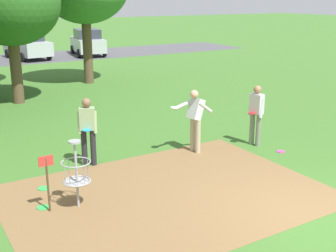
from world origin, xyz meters
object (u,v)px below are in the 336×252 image
object	(u,v)px
disc_golf_basket	(73,172)
frisbee_mid_grass	(43,207)
frisbee_near_basket	(44,188)
parked_car_center_left	(27,45)
player_waiting_left	(195,117)
tree_mid_left	(10,3)
parked_car_center_right	(88,42)
player_throwing	(88,128)
frisbee_far_left	(281,151)
player_foreground_watching	(256,112)

from	to	relation	value
disc_golf_basket	frisbee_mid_grass	distance (m)	0.98
frisbee_near_basket	parked_car_center_left	distance (m)	22.12
player_waiting_left	parked_car_center_left	world-z (taller)	parked_car_center_left
tree_mid_left	parked_car_center_right	size ratio (longest dim) A/B	1.22
disc_golf_basket	player_throwing	distance (m)	2.31
tree_mid_left	frisbee_near_basket	bearing A→B (deg)	-100.01
disc_golf_basket	tree_mid_left	bearing A→B (deg)	82.86
frisbee_mid_grass	tree_mid_left	xyz separation A→B (m)	(1.79, 9.51, 3.79)
disc_golf_basket	parked_car_center_left	distance (m)	23.20
parked_car_center_right	parked_car_center_left	bearing A→B (deg)	177.20
disc_golf_basket	parked_car_center_right	xyz separation A→B (m)	(9.11, 22.47, 0.17)
frisbee_mid_grass	parked_car_center_left	world-z (taller)	parked_car_center_left
frisbee_mid_grass	frisbee_far_left	bearing A→B (deg)	-0.62
player_waiting_left	frisbee_far_left	size ratio (longest dim) A/B	7.83
disc_golf_basket	frisbee_far_left	world-z (taller)	disc_golf_basket
frisbee_mid_grass	player_throwing	bearing A→B (deg)	45.87
disc_golf_basket	player_foreground_watching	distance (m)	5.78
tree_mid_left	parked_car_center_left	bearing A→B (deg)	74.11
frisbee_near_basket	parked_car_center_right	world-z (taller)	parked_car_center_right
player_foreground_watching	parked_car_center_left	bearing A→B (deg)	92.08
player_waiting_left	frisbee_near_basket	world-z (taller)	player_waiting_left
player_waiting_left	frisbee_mid_grass	world-z (taller)	player_waiting_left
frisbee_far_left	tree_mid_left	bearing A→B (deg)	115.99
frisbee_near_basket	tree_mid_left	world-z (taller)	tree_mid_left
player_throwing	parked_car_center_left	bearing A→B (deg)	79.60
frisbee_mid_grass	frisbee_far_left	xyz separation A→B (m)	(6.46, -0.07, 0.00)
player_foreground_watching	parked_car_center_left	world-z (taller)	parked_car_center_left
player_throwing	parked_car_center_right	distance (m)	21.97
frisbee_near_basket	frisbee_mid_grass	xyz separation A→B (m)	(-0.27, -0.90, 0.00)
frisbee_near_basket	parked_car_center_right	xyz separation A→B (m)	(9.40, 21.28, 0.91)
disc_golf_basket	frisbee_mid_grass	world-z (taller)	disc_golf_basket
disc_golf_basket	parked_car_center_left	size ratio (longest dim) A/B	0.31
parked_car_center_left	parked_car_center_right	bearing A→B (deg)	-2.80
frisbee_near_basket	parked_car_center_left	world-z (taller)	parked_car_center_left
player_waiting_left	parked_car_center_right	bearing A→B (deg)	76.09
frisbee_mid_grass	parked_car_center_left	xyz separation A→B (m)	(5.46, 22.38, 0.91)
frisbee_far_left	parked_car_center_left	bearing A→B (deg)	92.56
player_foreground_watching	tree_mid_left	distance (m)	10.22
frisbee_mid_grass	tree_mid_left	world-z (taller)	tree_mid_left
disc_golf_basket	player_throwing	xyz separation A→B (m)	(1.10, 2.01, 0.21)
frisbee_mid_grass	parked_car_center_right	distance (m)	24.21
frisbee_far_left	parked_car_center_left	size ratio (longest dim) A/B	0.05
frisbee_near_basket	parked_car_center_right	size ratio (longest dim) A/B	0.06
player_throwing	player_waiting_left	distance (m)	2.86
player_waiting_left	tree_mid_left	xyz separation A→B (m)	(-2.68, 8.34, 2.82)
player_waiting_left	frisbee_far_left	xyz separation A→B (m)	(1.99, -1.24, -0.98)
player_foreground_watching	tree_mid_left	xyz separation A→B (m)	(-4.45, 8.76, 2.84)
frisbee_mid_grass	parked_car_center_left	distance (m)	23.05
tree_mid_left	player_foreground_watching	bearing A→B (deg)	-63.06
frisbee_mid_grass	frisbee_far_left	world-z (taller)	same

